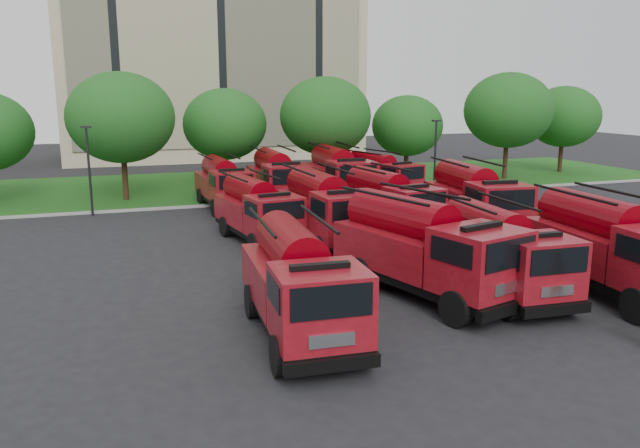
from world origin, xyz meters
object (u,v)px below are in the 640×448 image
(fire_truck_1, at_px, (424,248))
(fire_truck_2, at_px, (499,252))
(fire_truck_7, at_px, (474,199))
(fire_truck_9, at_px, (277,179))
(firefighter_4, at_px, (363,257))
(fire_truck_5, at_px, (325,210))
(firefighter_2, at_px, (552,283))
(fire_truck_4, at_px, (257,210))
(firefighter_5, at_px, (540,236))
(fire_truck_6, at_px, (388,202))
(fire_truck_8, at_px, (223,183))
(fire_truck_0, at_px, (299,283))
(fire_truck_3, at_px, (612,247))
(fire_truck_10, at_px, (338,175))
(fire_truck_11, at_px, (381,176))
(firefighter_3, at_px, (531,269))

(fire_truck_1, xyz_separation_m, fire_truck_2, (2.63, -0.65, -0.18))
(fire_truck_7, distance_m, fire_truck_9, 12.91)
(fire_truck_1, height_order, firefighter_4, fire_truck_1)
(fire_truck_1, distance_m, fire_truck_5, 7.98)
(fire_truck_9, height_order, firefighter_2, fire_truck_9)
(fire_truck_4, relative_size, fire_truck_9, 0.92)
(fire_truck_2, distance_m, firefighter_5, 10.15)
(fire_truck_5, xyz_separation_m, firefighter_2, (6.16, -8.21, -1.69))
(firefighter_2, height_order, firefighter_5, firefighter_2)
(fire_truck_4, distance_m, fire_truck_6, 6.66)
(firefighter_2, bearing_deg, fire_truck_8, 35.74)
(fire_truck_0, distance_m, fire_truck_3, 11.48)
(fire_truck_8, relative_size, fire_truck_10, 0.87)
(fire_truck_7, bearing_deg, fire_truck_4, 177.24)
(fire_truck_4, xyz_separation_m, fire_truck_8, (0.00, 9.01, 0.01))
(fire_truck_11, distance_m, firefighter_2, 19.47)
(fire_truck_6, relative_size, fire_truck_7, 0.91)
(fire_truck_3, bearing_deg, fire_truck_6, 110.05)
(fire_truck_8, relative_size, firefighter_5, 3.58)
(fire_truck_11, bearing_deg, fire_truck_10, -179.44)
(fire_truck_6, relative_size, firefighter_4, 4.74)
(firefighter_2, relative_size, firefighter_4, 1.28)
(fire_truck_11, bearing_deg, fire_truck_9, 169.75)
(fire_truck_1, height_order, fire_truck_2, fire_truck_1)
(fire_truck_2, relative_size, fire_truck_8, 1.01)
(fire_truck_1, height_order, fire_truck_9, fire_truck_1)
(fire_truck_9, distance_m, fire_truck_10, 3.94)
(fire_truck_0, bearing_deg, firefighter_3, 21.53)
(fire_truck_0, relative_size, fire_truck_4, 1.04)
(fire_truck_0, xyz_separation_m, fire_truck_5, (4.27, 9.92, 0.09))
(fire_truck_7, relative_size, firefighter_3, 4.10)
(fire_truck_3, relative_size, fire_truck_10, 0.97)
(fire_truck_1, distance_m, firefighter_3, 6.23)
(fire_truck_10, bearing_deg, firefighter_4, -103.45)
(fire_truck_1, relative_size, firefighter_2, 4.16)
(fire_truck_3, height_order, fire_truck_7, fire_truck_7)
(fire_truck_5, height_order, firefighter_5, fire_truck_5)
(firefighter_4, distance_m, firefighter_5, 9.87)
(fire_truck_9, height_order, fire_truck_10, fire_truck_10)
(fire_truck_4, height_order, firefighter_3, fire_truck_4)
(fire_truck_1, bearing_deg, fire_truck_9, 75.25)
(fire_truck_6, relative_size, fire_truck_8, 1.05)
(fire_truck_5, distance_m, fire_truck_7, 7.92)
(fire_truck_6, bearing_deg, fire_truck_1, -115.12)
(fire_truck_0, distance_m, firefighter_2, 10.69)
(fire_truck_3, height_order, firefighter_3, fire_truck_3)
(fire_truck_8, height_order, firefighter_5, fire_truck_8)
(fire_truck_1, bearing_deg, fire_truck_8, 85.24)
(fire_truck_11, xyz_separation_m, firefighter_4, (-6.94, -13.60, -1.47))
(fire_truck_1, relative_size, firefighter_3, 4.20)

